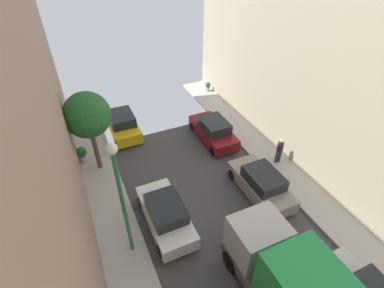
{
  "coord_description": "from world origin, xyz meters",
  "views": [
    {
      "loc": [
        -5.28,
        -0.51,
        11.89
      ],
      "look_at": [
        0.89,
        13.09,
        0.5
      ],
      "focal_mm": 27.13,
      "sensor_mm": 36.0,
      "label": 1
    }
  ],
  "objects_px": {
    "parked_car_right_3": "(261,184)",
    "parked_car_right_4": "(213,131)",
    "parked_car_left_3": "(122,124)",
    "parked_car_left_2": "(166,214)",
    "pedestrian": "(280,150)",
    "potted_plant_1": "(81,153)",
    "lamp_post": "(120,188)",
    "potted_plant_2": "(208,86)",
    "street_tree_0": "(87,115)"
  },
  "relations": [
    {
      "from": "street_tree_0",
      "to": "potted_plant_2",
      "type": "relative_size",
      "value": 5.77
    },
    {
      "from": "parked_car_left_2",
      "to": "lamp_post",
      "type": "distance_m",
      "value": 3.89
    },
    {
      "from": "lamp_post",
      "to": "street_tree_0",
      "type": "bearing_deg",
      "value": 92.9
    },
    {
      "from": "parked_car_left_3",
      "to": "pedestrian",
      "type": "bearing_deg",
      "value": -42.88
    },
    {
      "from": "potted_plant_2",
      "to": "lamp_post",
      "type": "relative_size",
      "value": 0.14
    },
    {
      "from": "parked_car_right_4",
      "to": "street_tree_0",
      "type": "bearing_deg",
      "value": 178.68
    },
    {
      "from": "potted_plant_2",
      "to": "parked_car_right_3",
      "type": "bearing_deg",
      "value": -103.35
    },
    {
      "from": "parked_car_right_3",
      "to": "potted_plant_1",
      "type": "distance_m",
      "value": 10.81
    },
    {
      "from": "parked_car_left_2",
      "to": "potted_plant_1",
      "type": "relative_size",
      "value": 4.26
    },
    {
      "from": "parked_car_left_3",
      "to": "potted_plant_1",
      "type": "height_order",
      "value": "parked_car_left_3"
    },
    {
      "from": "parked_car_right_3",
      "to": "lamp_post",
      "type": "relative_size",
      "value": 0.7
    },
    {
      "from": "potted_plant_2",
      "to": "parked_car_left_2",
      "type": "bearing_deg",
      "value": -125.16
    },
    {
      "from": "potted_plant_1",
      "to": "potted_plant_2",
      "type": "relative_size",
      "value": 1.16
    },
    {
      "from": "parked_car_right_4",
      "to": "potted_plant_1",
      "type": "relative_size",
      "value": 4.26
    },
    {
      "from": "pedestrian",
      "to": "potted_plant_2",
      "type": "relative_size",
      "value": 2.02
    },
    {
      "from": "parked_car_right_3",
      "to": "lamp_post",
      "type": "distance_m",
      "value": 8.03
    },
    {
      "from": "parked_car_right_4",
      "to": "potted_plant_2",
      "type": "relative_size",
      "value": 4.93
    },
    {
      "from": "lamp_post",
      "to": "parked_car_right_4",
      "type": "bearing_deg",
      "value": 39.7
    },
    {
      "from": "potted_plant_1",
      "to": "potted_plant_2",
      "type": "bearing_deg",
      "value": 24.48
    },
    {
      "from": "parked_car_left_2",
      "to": "street_tree_0",
      "type": "height_order",
      "value": "street_tree_0"
    },
    {
      "from": "parked_car_right_4",
      "to": "potted_plant_1",
      "type": "bearing_deg",
      "value": 171.89
    },
    {
      "from": "parked_car_right_4",
      "to": "potted_plant_1",
      "type": "height_order",
      "value": "parked_car_right_4"
    },
    {
      "from": "potted_plant_2",
      "to": "potted_plant_1",
      "type": "bearing_deg",
      "value": -155.52
    },
    {
      "from": "parked_car_left_3",
      "to": "street_tree_0",
      "type": "xyz_separation_m",
      "value": [
        -2.22,
        -3.22,
        3.06
      ]
    },
    {
      "from": "parked_car_left_2",
      "to": "potted_plant_2",
      "type": "xyz_separation_m",
      "value": [
        8.21,
        11.66,
        -0.1
      ]
    },
    {
      "from": "pedestrian",
      "to": "street_tree_0",
      "type": "height_order",
      "value": "street_tree_0"
    },
    {
      "from": "parked_car_left_3",
      "to": "pedestrian",
      "type": "distance_m",
      "value": 10.69
    },
    {
      "from": "parked_car_right_3",
      "to": "street_tree_0",
      "type": "distance_m",
      "value": 9.99
    },
    {
      "from": "potted_plant_1",
      "to": "potted_plant_2",
      "type": "height_order",
      "value": "potted_plant_1"
    },
    {
      "from": "pedestrian",
      "to": "lamp_post",
      "type": "bearing_deg",
      "value": -167.36
    },
    {
      "from": "parked_car_right_3",
      "to": "parked_car_right_4",
      "type": "distance_m",
      "value": 5.52
    },
    {
      "from": "parked_car_right_4",
      "to": "lamp_post",
      "type": "xyz_separation_m",
      "value": [
        -7.3,
        -6.06,
        3.31
      ]
    },
    {
      "from": "potted_plant_1",
      "to": "street_tree_0",
      "type": "bearing_deg",
      "value": -50.56
    },
    {
      "from": "pedestrian",
      "to": "lamp_post",
      "type": "distance_m",
      "value": 10.4
    },
    {
      "from": "street_tree_0",
      "to": "potted_plant_2",
      "type": "distance_m",
      "value": 12.52
    },
    {
      "from": "parked_car_right_3",
      "to": "parked_car_right_4",
      "type": "bearing_deg",
      "value": 90.0
    },
    {
      "from": "parked_car_left_3",
      "to": "parked_car_left_2",
      "type": "bearing_deg",
      "value": -90.0
    },
    {
      "from": "street_tree_0",
      "to": "potted_plant_2",
      "type": "height_order",
      "value": "street_tree_0"
    },
    {
      "from": "parked_car_left_2",
      "to": "pedestrian",
      "type": "height_order",
      "value": "pedestrian"
    },
    {
      "from": "parked_car_right_3",
      "to": "pedestrian",
      "type": "xyz_separation_m",
      "value": [
        2.43,
        1.64,
        0.35
      ]
    },
    {
      "from": "parked_car_right_3",
      "to": "parked_car_right_4",
      "type": "height_order",
      "value": "same"
    },
    {
      "from": "pedestrian",
      "to": "potted_plant_2",
      "type": "distance_m",
      "value": 10.24
    },
    {
      "from": "parked_car_left_3",
      "to": "lamp_post",
      "type": "height_order",
      "value": "lamp_post"
    },
    {
      "from": "parked_car_left_3",
      "to": "potted_plant_1",
      "type": "bearing_deg",
      "value": -144.52
    },
    {
      "from": "parked_car_left_2",
      "to": "parked_car_right_3",
      "type": "height_order",
      "value": "same"
    },
    {
      "from": "parked_car_left_3",
      "to": "potted_plant_1",
      "type": "relative_size",
      "value": 4.26
    },
    {
      "from": "parked_car_right_4",
      "to": "pedestrian",
      "type": "relative_size",
      "value": 2.44
    },
    {
      "from": "parked_car_left_2",
      "to": "potted_plant_2",
      "type": "bearing_deg",
      "value": 54.84
    },
    {
      "from": "pedestrian",
      "to": "potted_plant_1",
      "type": "height_order",
      "value": "pedestrian"
    },
    {
      "from": "lamp_post",
      "to": "pedestrian",
      "type": "bearing_deg",
      "value": 12.64
    }
  ]
}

